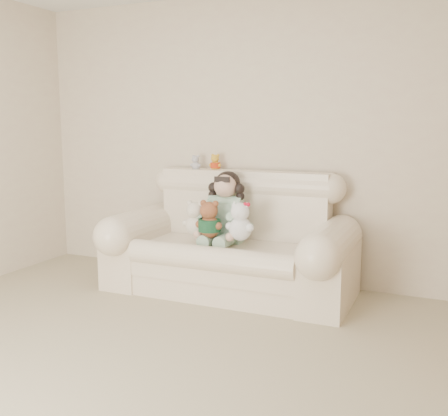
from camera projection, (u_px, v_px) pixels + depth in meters
floor at (87, 403)px, 2.72m from camera, size 5.00×5.00×0.00m
wall_back at (256, 140)px, 4.78m from camera, size 4.50×0.00×4.50m
sofa at (229, 233)px, 4.47m from camera, size 2.10×0.95×1.03m
seated_child at (226, 206)px, 4.53m from camera, size 0.42×0.49×0.63m
brown_teddy at (209, 216)px, 4.34m from camera, size 0.29×0.26×0.37m
white_cat at (240, 217)px, 4.25m from camera, size 0.30×0.27×0.38m
cream_teddy at (195, 215)px, 4.42m from camera, size 0.27×0.23×0.35m
yellow_mini_bear at (215, 161)px, 4.83m from camera, size 0.12×0.10×0.19m
grey_mini_plush at (196, 161)px, 4.88m from camera, size 0.13×0.12×0.17m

